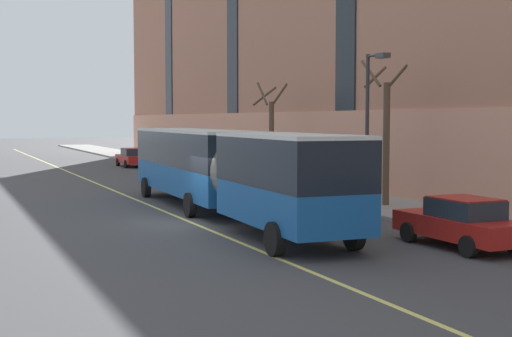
% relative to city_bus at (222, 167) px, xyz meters
% --- Properties ---
extents(ground_plane, '(260.00, 260.00, 0.00)m').
position_rel_city_bus_xyz_m(ground_plane, '(-1.56, -1.23, -2.02)').
color(ground_plane, '#424244').
extents(sidewalk, '(4.57, 160.00, 0.15)m').
position_rel_city_bus_xyz_m(sidewalk, '(7.71, 1.77, -1.95)').
color(sidewalk, gray).
rests_on(sidewalk, ground).
extents(city_bus, '(3.62, 20.29, 3.47)m').
position_rel_city_bus_xyz_m(city_bus, '(0.00, 0.00, 0.00)').
color(city_bus, '#19569E').
rests_on(city_bus, ground).
extents(parked_car_silver_0, '(2.00, 4.61, 1.56)m').
position_rel_city_bus_xyz_m(parked_car_silver_0, '(4.35, 8.18, -1.24)').
color(parked_car_silver_0, '#B7B7BC').
rests_on(parked_car_silver_0, ground).
extents(parked_car_darkgray_1, '(2.12, 4.84, 1.56)m').
position_rel_city_bus_xyz_m(parked_car_darkgray_1, '(4.13, 14.62, -1.24)').
color(parked_car_darkgray_1, '#4C4C51').
rests_on(parked_car_darkgray_1, ground).
extents(parked_car_red_2, '(2.03, 4.67, 1.56)m').
position_rel_city_bus_xyz_m(parked_car_red_2, '(4.12, 31.23, -1.24)').
color(parked_car_red_2, '#B21E19').
rests_on(parked_car_red_2, ground).
extents(parked_car_silver_3, '(2.01, 4.79, 1.56)m').
position_rel_city_bus_xyz_m(parked_car_silver_3, '(4.25, 21.90, -1.24)').
color(parked_car_silver_3, '#B7B7BC').
rests_on(parked_car_silver_3, ground).
extents(parked_car_red_4, '(1.96, 4.56, 1.56)m').
position_rel_city_bus_xyz_m(parked_car_red_4, '(4.13, -9.58, -1.24)').
color(parked_car_red_4, '#B21E19').
rests_on(parked_car_red_4, ground).
extents(street_tree_mid_block, '(1.67, 1.70, 6.40)m').
position_rel_city_bus_xyz_m(street_tree_mid_block, '(7.54, -0.42, 1.30)').
color(street_tree_mid_block, brown).
rests_on(street_tree_mid_block, sidewalk).
extents(street_tree_far_uptown, '(1.79, 1.64, 5.98)m').
position_rel_city_bus_xyz_m(street_tree_far_uptown, '(7.57, 11.53, 1.06)').
color(street_tree_far_uptown, brown).
rests_on(street_tree_far_uptown, sidewalk).
extents(street_lamp, '(0.36, 1.48, 6.49)m').
position_rel_city_bus_xyz_m(street_lamp, '(6.03, -1.57, 2.13)').
color(street_lamp, '#2D2D30').
rests_on(street_lamp, sidewalk).
extents(fire_hydrant, '(0.42, 0.24, 0.72)m').
position_rel_city_bus_xyz_m(fire_hydrant, '(5.93, 20.47, -1.53)').
color(fire_hydrant, red).
rests_on(fire_hydrant, sidewalk).
extents(lane_centerline, '(0.16, 140.00, 0.01)m').
position_rel_city_bus_xyz_m(lane_centerline, '(-1.70, 1.77, -2.02)').
color(lane_centerline, '#E0D66B').
rests_on(lane_centerline, ground).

